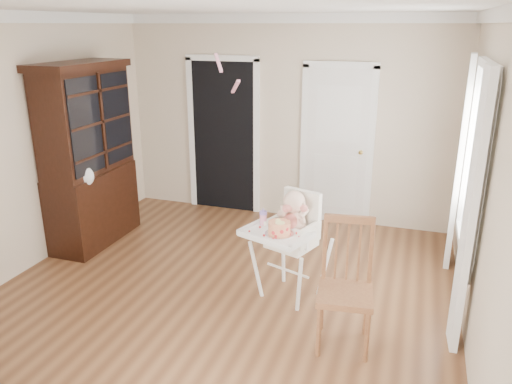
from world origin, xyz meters
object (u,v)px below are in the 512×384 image
(dining_chair, at_px, (345,289))
(cake, at_px, (279,228))
(high_chair, at_px, (291,234))
(sippy_cup, at_px, (263,218))
(china_cabinet, at_px, (89,156))

(dining_chair, bearing_deg, cake, 143.67)
(high_chair, distance_m, dining_chair, 0.88)
(cake, bearing_deg, high_chair, 77.06)
(high_chair, xyz_separation_m, sippy_cup, (-0.26, -0.06, 0.16))
(cake, relative_size, dining_chair, 0.24)
(cake, distance_m, china_cabinet, 2.71)
(cake, bearing_deg, dining_chair, -29.12)
(sippy_cup, bearing_deg, high_chair, 13.65)
(high_chair, distance_m, china_cabinet, 2.72)
(china_cabinet, distance_m, dining_chair, 3.50)
(cake, xyz_separation_m, china_cabinet, (-2.58, 0.77, 0.28))
(sippy_cup, relative_size, dining_chair, 0.16)
(high_chair, relative_size, china_cabinet, 0.50)
(cake, relative_size, sippy_cup, 1.54)
(high_chair, bearing_deg, china_cabinet, -171.95)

